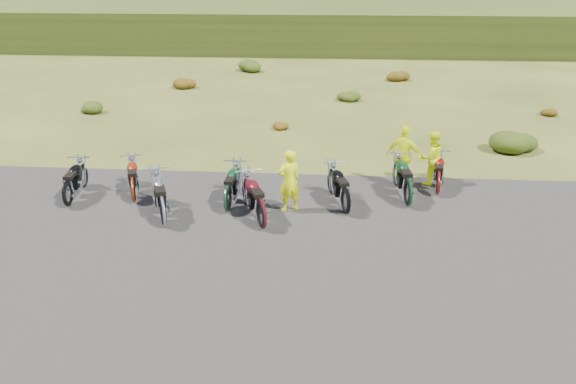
# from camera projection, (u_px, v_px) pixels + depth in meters

# --- Properties ---
(ground) EXTENTS (300.00, 300.00, 0.00)m
(ground) POSITION_uv_depth(u_px,v_px,m) (260.00, 229.00, 14.24)
(ground) COLOR #394316
(ground) RESTS_ON ground
(gravel_pad) EXTENTS (20.00, 12.00, 0.04)m
(gravel_pad) POSITION_uv_depth(u_px,v_px,m) (249.00, 269.00, 12.39)
(gravel_pad) COLOR black
(gravel_pad) RESTS_ON ground
(hill_slope) EXTENTS (300.00, 45.97, 9.37)m
(hill_slope) POSITION_uv_depth(u_px,v_px,m) (318.00, 25.00, 60.36)
(hill_slope) COLOR #2E3D14
(hill_slope) RESTS_ON ground
(shrub_1) EXTENTS (1.03, 1.03, 0.61)m
(shrub_1) POSITION_uv_depth(u_px,v_px,m) (90.00, 106.00, 25.20)
(shrub_1) COLOR #25370D
(shrub_1) RESTS_ON ground
(shrub_2) EXTENTS (1.30, 1.30, 0.77)m
(shrub_2) POSITION_uv_depth(u_px,v_px,m) (183.00, 82.00, 29.85)
(shrub_2) COLOR #5B300B
(shrub_2) RESTS_ON ground
(shrub_3) EXTENTS (1.56, 1.56, 0.92)m
(shrub_3) POSITION_uv_depth(u_px,v_px,m) (251.00, 64.00, 34.50)
(shrub_3) COLOR #25370D
(shrub_3) RESTS_ON ground
(shrub_4) EXTENTS (0.77, 0.77, 0.45)m
(shrub_4) POSITION_uv_depth(u_px,v_px,m) (279.00, 124.00, 22.66)
(shrub_4) COLOR #5B300B
(shrub_4) RESTS_ON ground
(shrub_5) EXTENTS (1.03, 1.03, 0.61)m
(shrub_5) POSITION_uv_depth(u_px,v_px,m) (348.00, 95.00, 27.31)
(shrub_5) COLOR #25370D
(shrub_5) RESTS_ON ground
(shrub_6) EXTENTS (1.30, 1.30, 0.77)m
(shrub_6) POSITION_uv_depth(u_px,v_px,m) (397.00, 74.00, 31.97)
(shrub_6) COLOR #5B300B
(shrub_6) RESTS_ON ground
(shrub_7) EXTENTS (1.56, 1.56, 0.92)m
(shrub_7) POSITION_uv_depth(u_px,v_px,m) (515.00, 138.00, 20.01)
(shrub_7) COLOR #25370D
(shrub_7) RESTS_ON ground
(shrub_8) EXTENTS (0.77, 0.77, 0.45)m
(shrub_8) POSITION_uv_depth(u_px,v_px,m) (546.00, 110.00, 24.78)
(shrub_8) COLOR #5B300B
(shrub_8) RESTS_ON ground
(motorcycle_0) EXTENTS (0.87, 2.09, 1.06)m
(motorcycle_0) POSITION_uv_depth(u_px,v_px,m) (70.00, 206.00, 15.56)
(motorcycle_0) COLOR black
(motorcycle_0) RESTS_ON ground
(motorcycle_1) EXTENTS (1.24, 2.09, 1.04)m
(motorcycle_1) POSITION_uv_depth(u_px,v_px,m) (134.00, 202.00, 15.84)
(motorcycle_1) COLOR maroon
(motorcycle_1) RESTS_ON ground
(motorcycle_2) EXTENTS (0.74, 2.08, 1.08)m
(motorcycle_2) POSITION_uv_depth(u_px,v_px,m) (228.00, 212.00, 15.21)
(motorcycle_2) COLOR black
(motorcycle_2) RESTS_ON ground
(motorcycle_3) EXTENTS (1.52, 2.33, 1.16)m
(motorcycle_3) POSITION_uv_depth(u_px,v_px,m) (164.00, 226.00, 14.40)
(motorcycle_3) COLOR #B9B9BF
(motorcycle_3) RESTS_ON ground
(motorcycle_4) EXTENTS (1.53, 2.32, 1.16)m
(motorcycle_4) POSITION_uv_depth(u_px,v_px,m) (262.00, 229.00, 14.26)
(motorcycle_4) COLOR #4B0C13
(motorcycle_4) RESTS_ON ground
(motorcycle_5) EXTENTS (1.24, 2.20, 1.09)m
(motorcycle_5) POSITION_uv_depth(u_px,v_px,m) (345.00, 214.00, 15.07)
(motorcycle_5) COLOR black
(motorcycle_5) RESTS_ON ground
(motorcycle_6) EXTENTS (0.93, 2.01, 1.02)m
(motorcycle_6) POSITION_uv_depth(u_px,v_px,m) (437.00, 195.00, 16.33)
(motorcycle_6) COLOR maroon
(motorcycle_6) RESTS_ON ground
(motorcycle_7) EXTENTS (0.98, 2.30, 1.17)m
(motorcycle_7) POSITION_uv_depth(u_px,v_px,m) (407.00, 206.00, 15.56)
(motorcycle_7) COLOR black
(motorcycle_7) RESTS_ON ground
(person_middle) EXTENTS (0.75, 0.67, 1.72)m
(person_middle) POSITION_uv_depth(u_px,v_px,m) (289.00, 182.00, 14.95)
(person_middle) COLOR #DCE50C
(person_middle) RESTS_ON ground
(person_right_a) EXTENTS (0.99, 0.90, 1.64)m
(person_right_a) POSITION_uv_depth(u_px,v_px,m) (431.00, 159.00, 16.82)
(person_right_a) COLOR #DCE50C
(person_right_a) RESTS_ON ground
(person_right_b) EXTENTS (1.17, 0.91, 1.85)m
(person_right_b) POSITION_uv_depth(u_px,v_px,m) (404.00, 157.00, 16.64)
(person_right_b) COLOR #DCE50C
(person_right_b) RESTS_ON ground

